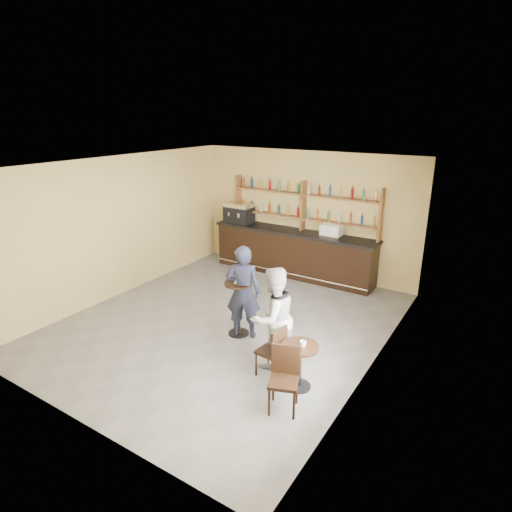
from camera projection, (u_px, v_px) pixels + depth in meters
The scene contains 23 objects.
floor at pixel (227, 322), 8.79m from camera, with size 7.00×7.00×0.00m, color slate.
ceiling at pixel (223, 165), 7.75m from camera, with size 7.00×7.00×0.00m, color white.
wall_back at pixel (305, 214), 11.07m from camera, with size 7.00×7.00×0.00m, color #D3BB77.
wall_front at pixel (64, 319), 5.47m from camera, with size 7.00×7.00×0.00m, color #D3BB77.
wall_left at pixel (119, 227), 9.79m from camera, with size 7.00×7.00×0.00m, color #D3BB77.
wall_right at pixel (379, 279), 6.75m from camera, with size 7.00×7.00×0.00m, color #D3BB77.
window_pane at pixel (352, 300), 5.76m from camera, with size 2.00×2.00×0.00m, color white.
window_frame at pixel (351, 300), 5.77m from camera, with size 0.04×1.70×2.10m, color black, non-canonical shape.
shelf_unit at pixel (303, 206), 10.90m from camera, with size 4.00×0.26×1.40m, color brown, non-canonical shape.
liquor_bottles at pixel (303, 200), 10.84m from camera, with size 3.68×0.10×1.00m, color #8C5919, non-canonical shape.
bar_counter at pixel (293, 253), 11.18m from camera, with size 4.43×0.86×1.20m, color black, non-canonical shape.
espresso_machine at pixel (239, 213), 11.76m from camera, with size 0.76×0.49×0.54m, color black, non-canonical shape.
pastry_case at pixel (332, 231), 10.41m from camera, with size 0.52×0.41×0.31m, color silver, non-canonical shape.
pedestal_table at pixel (238, 309), 8.17m from camera, with size 0.53×0.53×1.08m, color black, non-canonical shape.
napkin at pixel (238, 282), 7.99m from camera, with size 0.14×0.14×0.00m, color white.
donut at pixel (238, 281), 7.97m from camera, with size 0.12×0.12×0.04m, color #C48B47.
cup_pedestal at pixel (247, 280), 7.99m from camera, with size 0.11×0.11×0.09m, color white.
man_main at pixel (243, 292), 7.99m from camera, with size 0.66×0.44×1.82m, color black.
cafe_table at pixel (299, 367), 6.62m from camera, with size 0.58×0.58×0.74m, color black, non-canonical shape.
cup_cafe at pixel (303, 344), 6.46m from camera, with size 0.10×0.10×0.09m, color white.
chair_west at pixel (270, 351), 6.91m from camera, with size 0.39×0.39×0.89m, color black, non-canonical shape.
chair_south at pixel (284, 381), 6.08m from camera, with size 0.41×0.41×0.96m, color black, non-canonical shape.
patron_second at pixel (273, 318), 7.07m from camera, with size 0.86×0.67×1.76m, color gray.
Camera 1 is at (4.71, -6.34, 4.13)m, focal length 30.00 mm.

